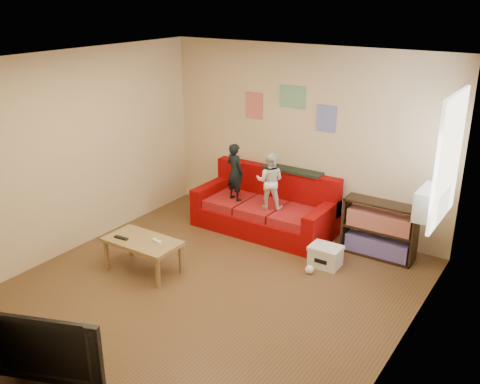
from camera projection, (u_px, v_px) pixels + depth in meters
The scene contains 16 objects.
room_shell at pixel (200, 188), 5.89m from camera, with size 4.52×5.02×2.72m.
sofa at pixel (266, 210), 8.02m from camera, with size 2.07×0.95×0.91m.
child_a at pixel (235, 172), 7.92m from camera, with size 0.32×0.21×0.87m, color black.
child_b at pixel (270, 181), 7.62m from camera, with size 0.40×0.31×0.83m, color silver.
coffee_table at pixel (143, 244), 6.77m from camera, with size 0.97×0.54×0.44m.
remote at pixel (121, 238), 6.78m from camera, with size 0.20×0.05×0.02m, color black.
game_controller at pixel (157, 241), 6.68m from camera, with size 0.14×0.04×0.03m, color silver.
bookshelf at pixel (379, 232), 7.17m from camera, with size 0.98×0.29×0.78m.
window at pixel (449, 159), 5.94m from camera, with size 0.04×1.08×1.48m, color white.
ac_unit at pixel (431, 203), 6.20m from camera, with size 0.28×0.55×0.35m, color #B7B2A3.
artwork_left at pixel (254, 105), 8.13m from camera, with size 0.30×0.01×0.40m, color #D87266.
artwork_center at pixel (292, 97), 7.72m from camera, with size 0.42×0.01×0.32m, color #72B27F.
artwork_right at pixel (326, 118), 7.53m from camera, with size 0.30×0.01×0.38m, color #727FCC.
file_box at pixel (325, 256), 6.98m from camera, with size 0.41×0.31×0.28m.
television at pixel (49, 343), 4.25m from camera, with size 1.02×0.13×0.59m, color black.
tissue at pixel (310, 270), 6.81m from camera, with size 0.11×0.11×0.11m, color white.
Camera 1 is at (3.41, -4.37, 3.40)m, focal length 40.00 mm.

